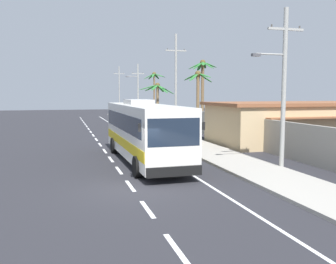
{
  "coord_description": "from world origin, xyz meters",
  "views": [
    {
      "loc": [
        -2.71,
        -15.26,
        3.99
      ],
      "look_at": [
        3.28,
        6.05,
        1.7
      ],
      "focal_mm": 39.93,
      "sensor_mm": 36.0,
      "label": 1
    }
  ],
  "objects_px": {
    "palm_second": "(154,84)",
    "palm_third": "(198,90)",
    "coach_bus_foreground": "(144,130)",
    "utility_pole_far": "(138,90)",
    "utility_pole_nearest": "(283,84)",
    "pedestrian_near_kerb": "(172,124)",
    "motorcycle_beside_bus": "(153,133)",
    "utility_pole_mid": "(176,82)",
    "pedestrian_midwalk": "(191,131)",
    "palm_fourth": "(203,82)",
    "palm_nearest": "(157,95)",
    "utility_pole_distant": "(119,89)",
    "roadside_building": "(292,123)"
  },
  "relations": [
    {
      "from": "motorcycle_beside_bus",
      "to": "utility_pole_nearest",
      "type": "bearing_deg",
      "value": -74.33
    },
    {
      "from": "utility_pole_mid",
      "to": "utility_pole_far",
      "type": "distance_m",
      "value": 19.84
    },
    {
      "from": "utility_pole_mid",
      "to": "palm_nearest",
      "type": "relative_size",
      "value": 1.93
    },
    {
      "from": "utility_pole_nearest",
      "to": "utility_pole_far",
      "type": "bearing_deg",
      "value": 89.9
    },
    {
      "from": "pedestrian_midwalk",
      "to": "coach_bus_foreground",
      "type": "bearing_deg",
      "value": 60.31
    },
    {
      "from": "pedestrian_midwalk",
      "to": "palm_fourth",
      "type": "height_order",
      "value": "palm_fourth"
    },
    {
      "from": "pedestrian_near_kerb",
      "to": "utility_pole_nearest",
      "type": "xyz_separation_m",
      "value": [
        0.64,
        -18.52,
        3.46
      ]
    },
    {
      "from": "palm_second",
      "to": "roadside_building",
      "type": "bearing_deg",
      "value": -81.26
    },
    {
      "from": "pedestrian_midwalk",
      "to": "palm_nearest",
      "type": "height_order",
      "value": "palm_nearest"
    },
    {
      "from": "motorcycle_beside_bus",
      "to": "palm_third",
      "type": "distance_m",
      "value": 5.82
    },
    {
      "from": "palm_third",
      "to": "pedestrian_near_kerb",
      "type": "bearing_deg",
      "value": 107.84
    },
    {
      "from": "utility_pole_mid",
      "to": "palm_third",
      "type": "distance_m",
      "value": 5.45
    },
    {
      "from": "palm_second",
      "to": "utility_pole_nearest",
      "type": "bearing_deg",
      "value": -93.32
    },
    {
      "from": "motorcycle_beside_bus",
      "to": "pedestrian_midwalk",
      "type": "height_order",
      "value": "pedestrian_midwalk"
    },
    {
      "from": "utility_pole_mid",
      "to": "palm_second",
      "type": "bearing_deg",
      "value": 83.58
    },
    {
      "from": "motorcycle_beside_bus",
      "to": "roadside_building",
      "type": "bearing_deg",
      "value": -24.67
    },
    {
      "from": "coach_bus_foreground",
      "to": "utility_pole_distant",
      "type": "distance_m",
      "value": 55.87
    },
    {
      "from": "palm_second",
      "to": "palm_third",
      "type": "relative_size",
      "value": 1.19
    },
    {
      "from": "palm_nearest",
      "to": "palm_second",
      "type": "height_order",
      "value": "palm_second"
    },
    {
      "from": "utility_pole_nearest",
      "to": "pedestrian_midwalk",
      "type": "bearing_deg",
      "value": 95.79
    },
    {
      "from": "utility_pole_mid",
      "to": "utility_pole_nearest",
      "type": "bearing_deg",
      "value": -90.56
    },
    {
      "from": "palm_nearest",
      "to": "palm_second",
      "type": "distance_m",
      "value": 13.87
    },
    {
      "from": "coach_bus_foreground",
      "to": "utility_pole_distant",
      "type": "bearing_deg",
      "value": 83.12
    },
    {
      "from": "utility_pole_nearest",
      "to": "palm_nearest",
      "type": "xyz_separation_m",
      "value": [
        -0.77,
        23.81,
        -0.61
      ]
    },
    {
      "from": "coach_bus_foreground",
      "to": "utility_pole_mid",
      "type": "relative_size",
      "value": 1.19
    },
    {
      "from": "utility_pole_nearest",
      "to": "utility_pole_distant",
      "type": "xyz_separation_m",
      "value": [
        0.14,
        59.49,
        0.48
      ]
    },
    {
      "from": "motorcycle_beside_bus",
      "to": "utility_pole_mid",
      "type": "distance_m",
      "value": 8.76
    },
    {
      "from": "palm_second",
      "to": "palm_fourth",
      "type": "xyz_separation_m",
      "value": [
        0.35,
        -19.07,
        -0.2
      ]
    },
    {
      "from": "utility_pole_nearest",
      "to": "utility_pole_mid",
      "type": "bearing_deg",
      "value": 89.44
    },
    {
      "from": "palm_nearest",
      "to": "utility_pole_distant",
      "type": "bearing_deg",
      "value": 88.55
    },
    {
      "from": "utility_pole_nearest",
      "to": "palm_second",
      "type": "bearing_deg",
      "value": 86.68
    },
    {
      "from": "pedestrian_midwalk",
      "to": "utility_pole_distant",
      "type": "distance_m",
      "value": 48.47
    },
    {
      "from": "utility_pole_far",
      "to": "utility_pole_distant",
      "type": "distance_m",
      "value": 19.83
    },
    {
      "from": "motorcycle_beside_bus",
      "to": "palm_third",
      "type": "xyz_separation_m",
      "value": [
        4.44,
        0.99,
        3.63
      ]
    },
    {
      "from": "pedestrian_near_kerb",
      "to": "roadside_building",
      "type": "xyz_separation_m",
      "value": [
        7.19,
        -9.79,
        0.67
      ]
    },
    {
      "from": "coach_bus_foreground",
      "to": "utility_pole_far",
      "type": "bearing_deg",
      "value": 79.47
    },
    {
      "from": "utility_pole_far",
      "to": "palm_nearest",
      "type": "relative_size",
      "value": 1.64
    },
    {
      "from": "utility_pole_nearest",
      "to": "palm_third",
      "type": "relative_size",
      "value": 1.39
    },
    {
      "from": "pedestrian_midwalk",
      "to": "utility_pole_far",
      "type": "bearing_deg",
      "value": -84.8
    },
    {
      "from": "motorcycle_beside_bus",
      "to": "pedestrian_near_kerb",
      "type": "relative_size",
      "value": 1.2
    },
    {
      "from": "coach_bus_foreground",
      "to": "utility_pole_nearest",
      "type": "distance_m",
      "value": 8.14
    },
    {
      "from": "palm_third",
      "to": "palm_fourth",
      "type": "xyz_separation_m",
      "value": [
        1.85,
        3.74,
        0.86
      ]
    },
    {
      "from": "utility_pole_mid",
      "to": "coach_bus_foreground",
      "type": "bearing_deg",
      "value": -113.2
    },
    {
      "from": "palm_second",
      "to": "palm_third",
      "type": "distance_m",
      "value": 22.88
    },
    {
      "from": "motorcycle_beside_bus",
      "to": "pedestrian_near_kerb",
      "type": "distance_m",
      "value": 5.95
    },
    {
      "from": "pedestrian_near_kerb",
      "to": "palm_third",
      "type": "xyz_separation_m",
      "value": [
        1.3,
        -4.05,
        3.29
      ]
    },
    {
      "from": "motorcycle_beside_bus",
      "to": "roadside_building",
      "type": "height_order",
      "value": "roadside_building"
    },
    {
      "from": "motorcycle_beside_bus",
      "to": "palm_fourth",
      "type": "distance_m",
      "value": 9.06
    },
    {
      "from": "pedestrian_midwalk",
      "to": "utility_pole_distant",
      "type": "height_order",
      "value": "utility_pole_distant"
    },
    {
      "from": "pedestrian_near_kerb",
      "to": "utility_pole_far",
      "type": "xyz_separation_m",
      "value": [
        0.71,
        21.13,
        3.53
      ]
    }
  ]
}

